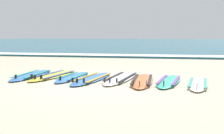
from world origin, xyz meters
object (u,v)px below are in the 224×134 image
at_px(surfboard_1, 54,75).
at_px(surfboard_7, 198,84).
at_px(surfboard_3, 92,78).
at_px(surfboard_5, 142,80).
at_px(surfboard_4, 121,78).
at_px(surfboard_6, 169,81).
at_px(surfboard_0, 32,75).
at_px(surfboard_2, 73,77).

relative_size(surfboard_1, surfboard_7, 1.19).
bearing_deg(surfboard_3, surfboard_5, -3.21).
relative_size(surfboard_4, surfboard_6, 1.14).
relative_size(surfboard_0, surfboard_7, 1.16).
height_order(surfboard_2, surfboard_7, same).
distance_m(surfboard_1, surfboard_4, 2.03).
height_order(surfboard_3, surfboard_4, same).
relative_size(surfboard_5, surfboard_7, 1.14).
height_order(surfboard_1, surfboard_4, same).
relative_size(surfboard_0, surfboard_4, 0.94).
distance_m(surfboard_1, surfboard_7, 4.06).
distance_m(surfboard_3, surfboard_4, 0.80).
xyz_separation_m(surfboard_2, surfboard_6, (2.68, -0.19, -0.00)).
relative_size(surfboard_1, surfboard_4, 0.97).
xyz_separation_m(surfboard_3, surfboard_5, (1.38, -0.08, 0.00)).
relative_size(surfboard_2, surfboard_7, 1.03).
relative_size(surfboard_3, surfboard_4, 0.97).
relative_size(surfboard_5, surfboard_6, 1.06).
height_order(surfboard_4, surfboard_7, same).
bearing_deg(surfboard_1, surfboard_7, -8.72).
bearing_deg(surfboard_3, surfboard_4, 14.87).
bearing_deg(surfboard_3, surfboard_6, -1.11).
bearing_deg(surfboard_2, surfboard_6, -4.10).
bearing_deg(surfboard_7, surfboard_3, 173.95).
bearing_deg(surfboard_6, surfboard_7, -20.24).
distance_m(surfboard_0, surfboard_2, 1.34).
bearing_deg(surfboard_1, surfboard_6, -6.22).
height_order(surfboard_0, surfboard_2, same).
relative_size(surfboard_1, surfboard_6, 1.10).
bearing_deg(surfboard_4, surfboard_1, 176.69).
bearing_deg(surfboard_3, surfboard_2, 166.02).
height_order(surfboard_0, surfboard_4, same).
xyz_separation_m(surfboard_2, surfboard_3, (0.61, -0.15, 0.00)).
relative_size(surfboard_1, surfboard_3, 0.99).
bearing_deg(surfboard_2, surfboard_7, -7.52).
height_order(surfboard_2, surfboard_4, same).
height_order(surfboard_3, surfboard_7, same).
bearing_deg(surfboard_0, surfboard_7, -7.11).
xyz_separation_m(surfboard_5, surfboard_6, (0.69, 0.04, -0.00)).
distance_m(surfboard_3, surfboard_6, 2.07).
bearing_deg(surfboard_1, surfboard_2, -14.82).
bearing_deg(surfboard_1, surfboard_4, -3.31).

